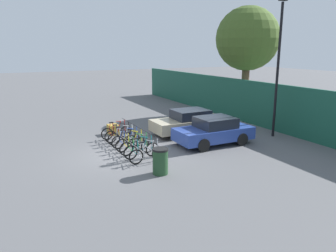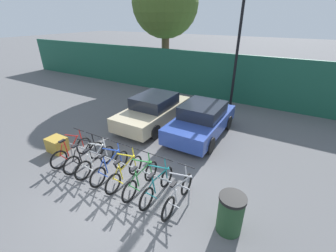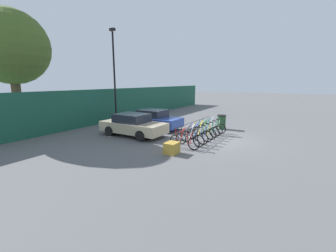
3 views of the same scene
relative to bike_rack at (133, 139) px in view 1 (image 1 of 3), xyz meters
The scene contains 17 objects.
ground_plane 1.03m from the bike_rack, 48.36° to the right, with size 120.00×120.00×0.00m, color #59595B.
hoarding_wall 8.89m from the bike_rack, 86.11° to the left, with size 36.00×0.16×2.78m, color #19513D.
bike_rack is the anchor object (origin of this frame).
bicycle_red 2.13m from the bike_rack, behind, with size 0.68×1.71×1.05m.
bicycle_black 1.49m from the bike_rack, behind, with size 0.68×1.71×1.05m.
bicycle_white 0.97m from the bike_rack, behind, with size 0.68×1.71×1.05m.
bicycle_blue 0.36m from the bike_rack, 154.28° to the right, with size 0.68×1.71×1.05m.
bicycle_yellow 0.35m from the bike_rack, 27.05° to the right, with size 0.68×1.71×1.05m.
bicycle_green 0.91m from the bike_rack, ahead, with size 0.68×1.71×1.05m.
bicycle_teal 1.47m from the bike_rack, ahead, with size 0.68×1.71×1.05m.
bicycle_silver 2.13m from the bike_rack, ahead, with size 0.68×1.71×1.05m.
car_beige 4.12m from the bike_rack, 108.54° to the left, with size 1.91×4.23×1.40m.
car_blue 4.11m from the bike_rack, 74.92° to the left, with size 1.91×3.96×1.40m.
lamp_post 8.68m from the bike_rack, 80.88° to the left, with size 0.24×0.44×7.34m.
trash_bin 3.56m from the bike_rack, ahead, with size 0.63×0.63×1.03m.
cargo_crate 3.16m from the bike_rack, behind, with size 0.70×0.56×0.55m, color #B28C33.
tree_behind_hoarding 12.61m from the bike_rack, 113.72° to the left, with size 4.55×4.55×7.74m.
Camera 1 is at (13.81, -4.68, 4.76)m, focal length 35.00 mm.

